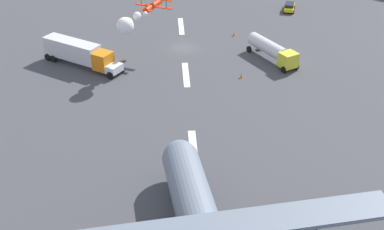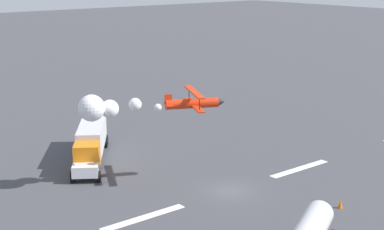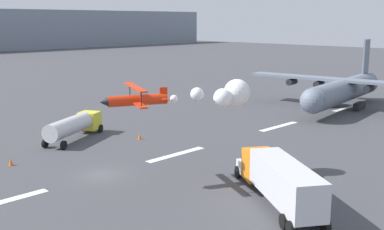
{
  "view_description": "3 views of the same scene",
  "coord_description": "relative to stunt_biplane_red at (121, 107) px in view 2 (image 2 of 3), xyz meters",
  "views": [
    {
      "loc": [
        77.79,
        -2.85,
        34.33
      ],
      "look_at": [
        25.96,
        0.0,
        2.89
      ],
      "focal_mm": 48.33,
      "sensor_mm": 36.0,
      "label": 1
    },
    {
      "loc": [
        34.45,
        37.43,
        20.19
      ],
      "look_at": [
        0.83,
        -4.63,
        6.44
      ],
      "focal_mm": 54.76,
      "sensor_mm": 36.0,
      "label": 2
    },
    {
      "loc": [
        -24.08,
        -35.79,
        14.24
      ],
      "look_at": [
        10.79,
        -1.26,
        4.36
      ],
      "focal_mm": 44.22,
      "sensor_mm": 36.0,
      "label": 3
    }
  ],
  "objects": [
    {
      "name": "traffic_cone_near",
      "position": [
        -11.6,
        16.34,
        -7.26
      ],
      "size": [
        0.44,
        0.44,
        0.75
      ],
      "primitive_type": "cone",
      "color": "orange",
      "rests_on": "ground"
    },
    {
      "name": "runway_stripe_3",
      "position": [
        -16.58,
        7.43,
        -7.63
      ],
      "size": [
        8.0,
        0.9,
        0.01
      ],
      "primitive_type": "cube",
      "color": "white",
      "rests_on": "ground"
    },
    {
      "name": "runway_stripe_4",
      "position": [
        2.69,
        7.43,
        -7.63
      ],
      "size": [
        8.0,
        0.9,
        0.01
      ],
      "primitive_type": "cube",
      "color": "white",
      "rests_on": "ground"
    },
    {
      "name": "semi_truck_orange",
      "position": [
        -1.3,
        -8.42,
        -5.52
      ],
      "size": [
        9.87,
        12.69,
        3.7
      ],
      "color": "silver",
      "rests_on": "ground"
    },
    {
      "name": "ground_plane",
      "position": [
        -6.95,
        7.43,
        -7.64
      ],
      "size": [
        440.0,
        440.0,
        0.0
      ],
      "primitive_type": "plane",
      "color": "#424247",
      "rests_on": "ground"
    },
    {
      "name": "stunt_biplane_red",
      "position": [
        0.0,
        0.0,
        0.0
      ],
      "size": [
        12.94,
        8.01,
        2.45
      ],
      "color": "red"
    }
  ]
}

